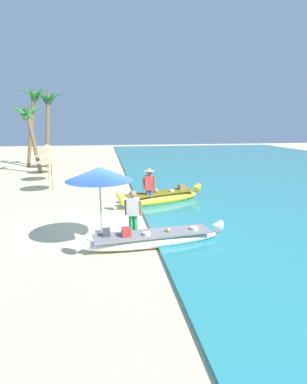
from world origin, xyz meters
The scene contains 13 objects.
ground_plane centered at (0.00, 0.00, 0.00)m, with size 80.00×80.00×0.00m, color beige.
boat_white_foreground centered at (1.23, -1.27, 0.25)m, with size 4.52×1.23×0.73m.
boat_yellow_midground centered at (2.35, 3.34, 0.32)m, with size 4.14×2.06×0.87m.
person_vendor_hatted centered at (1.74, 2.92, 1.00)m, with size 0.57×0.44×1.74m.
person_tourist_customer centered at (0.70, -0.72, 0.91)m, with size 0.58×0.34×1.62m.
patio_umbrella_large centered at (-0.26, -0.86, 2.17)m, with size 1.97×1.97×2.38m.
parasol_row_0 centered at (-2.88, 6.79, 1.75)m, with size 1.60×1.60×1.91m.
parasol_row_1 centered at (-3.59, 9.85, 1.75)m, with size 1.60×1.60×1.91m.
parasol_row_2 centered at (-3.85, 12.69, 1.75)m, with size 1.60×1.60×1.91m.
parasol_row_3 centered at (-4.58, 15.70, 1.75)m, with size 1.60×1.60×1.91m.
palm_tree_tall_inland centered at (-5.53, 16.81, 5.20)m, with size 2.60×2.41×6.45m.
palm_tree_leaning_seaward centered at (-5.25, 13.29, 3.89)m, with size 2.53×2.59×5.00m.
palm_tree_mid_cluster centered at (-4.36, 16.30, 4.83)m, with size 2.49×2.24×6.09m.
Camera 1 is at (-0.11, -9.61, 3.63)m, focal length 28.32 mm.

